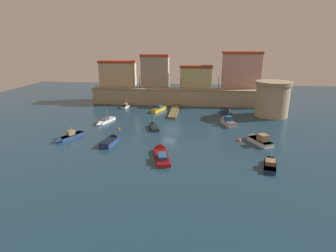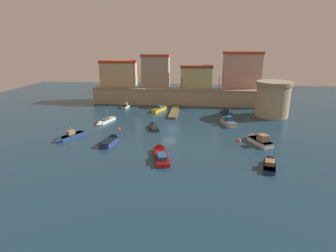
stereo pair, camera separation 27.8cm
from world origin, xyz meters
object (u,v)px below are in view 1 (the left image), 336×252
Objects in this scene: moored_boat_2 at (127,105)px; moored_boat_9 at (104,121)px; moored_boat_6 at (153,126)px; moored_boat_4 at (225,111)px; moored_boat_7 at (160,109)px; mooring_buoy_0 at (119,129)px; moored_boat_0 at (161,154)px; moored_boat_5 at (227,121)px; quay_lamp_2 at (219,80)px; mooring_buoy_2 at (226,119)px; moored_boat_3 at (257,139)px; quay_lamp_1 at (181,80)px; mooring_buoy_1 at (239,141)px; moored_boat_10 at (270,163)px; moored_boat_8 at (111,141)px; moored_boat_1 at (68,137)px; quay_lamp_0 at (140,80)px; fortress_tower at (272,99)px.

moored_boat_2 is 0.79× the size of moored_boat_9.
moored_boat_4 is at bearing -66.28° from moored_boat_6.
moored_boat_7 is 16.47m from mooring_buoy_0.
moored_boat_5 reaches higher than moored_boat_0.
quay_lamp_2 reaches higher than mooring_buoy_2.
moored_boat_2 is 0.82× the size of moored_boat_3.
quay_lamp_1 is 0.48× the size of moored_boat_7.
moored_boat_6 is (-3.78, -20.96, -6.00)m from quay_lamp_1.
moored_boat_7 is at bearing 128.98° from mooring_buoy_1.
quay_lamp_1 reaches higher than moored_boat_10.
mooring_buoy_0 is at bearing 52.64° from moored_boat_3.
moored_boat_6 is 10.55m from moored_boat_9.
moored_boat_4 is 29.78m from moored_boat_8.
mooring_buoy_0 is at bearing 63.95° from moored_boat_9.
moored_boat_1 is at bearing -175.11° from mooring_buoy_1.
moored_boat_7 is at bearing -47.90° from quay_lamp_0.
moored_boat_1 reaches higher than mooring_buoy_0.
moored_boat_2 is at bearing 99.76° from mooring_buoy_0.
moored_boat_1 is 1.11× the size of moored_boat_10.
moored_boat_2 is at bearing 44.74° from moored_boat_5.
quay_lamp_0 is 23.54m from moored_boat_4.
fortress_tower is 14.62m from quay_lamp_2.
moored_boat_10 is (24.93, -35.86, -5.95)m from quay_lamp_0.
moored_boat_2 is at bearing 17.38° from moored_boat_8.
mooring_buoy_2 is (24.70, 6.09, -0.37)m from moored_boat_9.
moored_boat_2 is 42.05m from moored_boat_10.
moored_boat_4 is 1.13× the size of moored_boat_8.
quay_lamp_0 is at bearing 91.51° from mooring_buoy_0.
fortress_tower is 1.57× the size of moored_boat_6.
moored_boat_6 is 16.23m from mooring_buoy_1.
moored_boat_0 is 28.66m from moored_boat_4.
quay_lamp_2 reaches higher than quay_lamp_0.
mooring_buoy_2 is (21.28, -12.73, -6.30)m from quay_lamp_0.
mooring_buoy_1 is at bearing 169.14° from moored_boat_5.
moored_boat_8 is at bearing 130.91° from moored_boat_6.
moored_boat_8 is at bearing 70.60° from moored_boat_3.
quay_lamp_1 is (-20.46, 9.23, 2.42)m from fortress_tower.
mooring_buoy_1 is 1.41× the size of mooring_buoy_2.
fortress_tower is at bearing -82.55° from moored_boat_6.
moored_boat_5 is 21.26m from mooring_buoy_0.
mooring_buoy_2 is (19.76, 17.30, -0.43)m from moored_boat_8.
moored_boat_4 is at bearing 172.02° from fortress_tower.
fortress_tower reaches higher than mooring_buoy_1.
moored_boat_1 is at bearing -136.42° from mooring_buoy_0.
moored_boat_0 is 17.25m from moored_boat_1.
moored_boat_3 is 10.69× the size of mooring_buoy_0.
moored_boat_10 is 23.42m from mooring_buoy_2.
moored_boat_2 is (3.70, 24.93, -0.04)m from moored_boat_1.
moored_boat_1 is at bearing -152.17° from fortress_tower.
moored_boat_8 is 9.11× the size of mooring_buoy_2.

